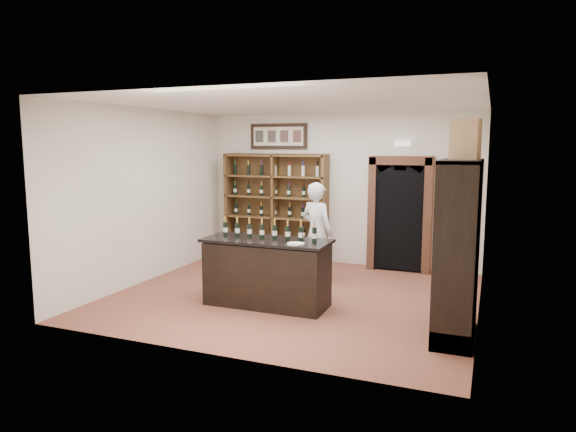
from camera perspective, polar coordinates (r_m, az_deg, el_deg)
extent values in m
plane|color=brown|center=(8.25, 0.67, -8.83)|extent=(5.50, 5.50, 0.00)
plane|color=white|center=(7.92, 0.70, 12.42)|extent=(5.50, 5.50, 0.00)
cube|color=white|center=(10.31, 5.71, 2.99)|extent=(5.50, 0.04, 3.00)
cube|color=white|center=(9.29, -15.35, 2.22)|extent=(0.04, 5.00, 3.00)
cube|color=white|center=(7.42, 20.91, 0.61)|extent=(0.04, 5.00, 3.00)
cube|color=brown|center=(10.75, -1.04, 1.09)|extent=(2.20, 0.02, 2.20)
cube|color=brown|center=(11.05, -6.52, 1.23)|extent=(0.06, 0.38, 2.20)
cube|color=brown|center=(10.22, 4.11, 0.71)|extent=(0.06, 0.38, 2.20)
cube|color=brown|center=(10.59, -1.42, 0.98)|extent=(0.04, 0.38, 2.20)
cube|color=brown|center=(10.77, -1.40, -4.62)|extent=(2.18, 0.38, 0.04)
cube|color=brown|center=(10.68, -1.41, -2.40)|extent=(2.18, 0.38, 0.04)
cube|color=brown|center=(10.62, -1.41, -0.15)|extent=(2.18, 0.38, 0.03)
cube|color=brown|center=(10.56, -1.42, 2.13)|extent=(2.18, 0.38, 0.04)
cube|color=brown|center=(10.53, -1.43, 4.42)|extent=(2.18, 0.38, 0.04)
cube|color=brown|center=(10.51, -1.44, 6.73)|extent=(2.18, 0.38, 0.04)
cube|color=black|center=(10.68, -1.06, 8.84)|extent=(1.25, 0.04, 0.52)
cube|color=black|center=(9.92, 12.35, 0.07)|extent=(0.97, 0.29, 2.05)
cube|color=#935439|center=(10.00, 9.43, 0.32)|extent=(0.14, 0.35, 2.15)
cube|color=#935439|center=(9.83, 15.30, 0.02)|extent=(0.14, 0.35, 2.15)
cube|color=#935439|center=(9.82, 12.51, 6.05)|extent=(1.15, 0.35, 0.16)
cube|color=white|center=(9.92, 12.67, 7.86)|extent=(0.30, 0.10, 0.10)
cube|color=black|center=(7.66, -2.36, -6.50)|extent=(1.80, 0.70, 0.94)
cube|color=black|center=(7.55, -2.38, -2.75)|extent=(1.88, 0.78, 0.04)
cylinder|color=black|center=(7.90, -6.99, -1.41)|extent=(0.07, 0.07, 0.21)
cylinder|color=silver|center=(7.90, -6.98, -1.52)|extent=(0.07, 0.07, 0.07)
cylinder|color=gold|center=(7.88, -7.00, -0.33)|extent=(0.03, 0.03, 0.09)
cylinder|color=black|center=(7.80, -5.66, -1.51)|extent=(0.07, 0.07, 0.21)
cylinder|color=silver|center=(7.81, -5.66, -1.61)|extent=(0.07, 0.07, 0.07)
cylinder|color=gold|center=(7.78, -5.68, -0.42)|extent=(0.03, 0.03, 0.09)
cylinder|color=black|center=(7.71, -4.30, -1.60)|extent=(0.07, 0.07, 0.21)
cylinder|color=silver|center=(7.71, -4.30, -1.71)|extent=(0.07, 0.07, 0.07)
cylinder|color=gold|center=(7.69, -4.31, -0.50)|extent=(0.03, 0.03, 0.09)
cylinder|color=black|center=(7.62, -2.91, -1.70)|extent=(0.07, 0.07, 0.21)
cylinder|color=silver|center=(7.63, -2.91, -1.81)|extent=(0.07, 0.07, 0.07)
cylinder|color=gold|center=(7.60, -2.92, -0.58)|extent=(0.03, 0.03, 0.09)
cylinder|color=black|center=(7.54, -1.49, -1.80)|extent=(0.07, 0.07, 0.21)
cylinder|color=silver|center=(7.54, -1.49, -1.91)|extent=(0.07, 0.07, 0.07)
cylinder|color=gold|center=(7.52, -1.50, -0.67)|extent=(0.03, 0.03, 0.09)
cylinder|color=black|center=(7.46, -0.04, -1.90)|extent=(0.07, 0.07, 0.21)
cylinder|color=silver|center=(7.47, -0.04, -2.01)|extent=(0.07, 0.07, 0.07)
cylinder|color=gold|center=(7.44, -0.04, -0.76)|extent=(0.03, 0.03, 0.09)
cylinder|color=black|center=(7.39, 1.44, -2.00)|extent=(0.07, 0.07, 0.21)
cylinder|color=silver|center=(7.39, 1.44, -2.11)|extent=(0.07, 0.07, 0.07)
cylinder|color=gold|center=(7.37, 1.44, -0.85)|extent=(0.03, 0.03, 0.09)
cylinder|color=black|center=(7.32, 2.95, -2.10)|extent=(0.07, 0.07, 0.21)
cylinder|color=silver|center=(7.33, 2.95, -2.21)|extent=(0.07, 0.07, 0.07)
cylinder|color=gold|center=(7.30, 2.96, -0.94)|extent=(0.03, 0.03, 0.09)
cube|color=black|center=(6.59, 20.33, -3.75)|extent=(0.02, 1.20, 2.20)
cube|color=black|center=(6.04, 17.99, -4.69)|extent=(0.48, 0.04, 2.20)
cube|color=black|center=(7.17, 18.63, -2.76)|extent=(0.48, 0.04, 2.20)
cube|color=black|center=(6.48, 18.75, 5.76)|extent=(0.48, 1.20, 0.04)
cube|color=black|center=(6.86, 17.97, -11.69)|extent=(0.48, 1.20, 0.24)
cube|color=black|center=(6.79, 18.06, -9.86)|extent=(0.48, 1.16, 0.03)
cube|color=black|center=(6.64, 18.26, -5.33)|extent=(0.48, 1.16, 0.03)
cube|color=black|center=(6.54, 18.47, -0.64)|extent=(0.48, 1.16, 0.03)
imported|color=silver|center=(8.94, 3.22, -1.80)|extent=(0.74, 0.62, 1.74)
cylinder|color=silver|center=(7.15, 0.88, -3.10)|extent=(0.24, 0.24, 0.02)
cube|color=tan|center=(6.48, 19.09, 8.04)|extent=(0.37, 0.24, 0.48)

